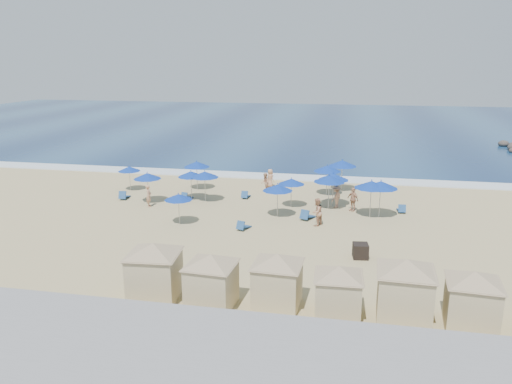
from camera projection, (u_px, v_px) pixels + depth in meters
ground at (264, 233)px, 31.08m from camera, size 160.00×160.00×0.00m
ocean at (322, 125)px, 83.24m from camera, size 160.00×80.00×0.06m
surf_line at (294, 177)px, 45.77m from camera, size 160.00×2.50×0.08m
seawall at (197, 339)px, 18.12m from camera, size 160.00×6.10×1.22m
trash_bin at (360, 251)px, 27.15m from camera, size 0.90×0.90×0.81m
cabana_0 at (154, 263)px, 22.32m from camera, size 4.59×4.59×2.89m
cabana_1 at (211, 274)px, 21.55m from camera, size 4.23×4.23×2.66m
cabana_2 at (277, 273)px, 21.56m from camera, size 4.27×4.27×2.68m
cabana_3 at (338, 285)px, 20.63m from camera, size 4.03×4.03×2.53m
cabana_4 at (405, 282)px, 20.39m from camera, size 4.69×4.69×2.95m
cabana_5 at (473, 292)px, 19.82m from camera, size 4.24×4.24×2.67m
umbrella_0 at (129, 169)px, 40.98m from camera, size 1.83×1.83×2.09m
umbrella_1 at (147, 176)px, 37.34m from camera, size 2.09×2.09×2.38m
umbrella_2 at (197, 164)px, 41.21m from camera, size 2.15×2.15×2.45m
umbrella_3 at (178, 197)px, 32.48m from camera, size 1.85×1.85×2.11m
umbrella_4 at (191, 174)px, 38.21m from camera, size 2.03×2.03×2.32m
umbrella_5 at (205, 174)px, 37.65m from camera, size 2.13×2.13×2.43m
umbrella_6 at (278, 188)px, 33.94m from camera, size 2.09×2.09×2.38m
umbrella_7 at (333, 177)px, 36.40m from camera, size 2.25×2.25×2.56m
umbrella_8 at (329, 179)px, 35.73m from camera, size 2.27×2.27×2.58m
umbrella_9 at (342, 163)px, 40.72m from camera, size 2.33×2.33×2.66m
umbrella_10 at (381, 185)px, 33.79m from camera, size 2.32×2.32×2.64m
umbrella_11 at (372, 185)px, 33.79m from camera, size 2.33×2.33×2.65m
umbrella_12 at (327, 168)px, 39.40m from camera, size 2.20×2.20×2.50m
umbrella_13 at (291, 181)px, 36.25m from camera, size 1.95×1.95×2.22m
beach_chair_0 at (124, 196)px, 38.75m from camera, size 0.69×1.33×0.71m
beach_chair_1 at (186, 197)px, 38.63m from camera, size 0.74×1.24×0.64m
beach_chair_2 at (246, 195)px, 39.00m from camera, size 0.59×1.20×0.64m
beach_chair_3 at (243, 226)px, 31.76m from camera, size 0.86×1.28×0.65m
beach_chair_4 at (307, 216)px, 33.79m from camera, size 1.08×1.49×0.75m
beach_chair_5 at (401, 209)px, 35.36m from camera, size 0.58×1.20×0.65m
beachgoer_0 at (149, 196)px, 36.58m from camera, size 0.54×0.69×1.66m
beachgoer_1 at (265, 183)px, 40.67m from camera, size 0.78×0.89×1.57m
beachgoer_2 at (353, 199)px, 35.56m from camera, size 1.01×0.99×1.70m
beachgoer_3 at (336, 197)px, 36.34m from camera, size 1.04×1.22×1.64m
beachgoer_4 at (270, 178)px, 42.26m from camera, size 0.90×0.88×1.56m
beachgoer_5 at (317, 212)px, 32.36m from camera, size 1.04×1.12×1.84m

